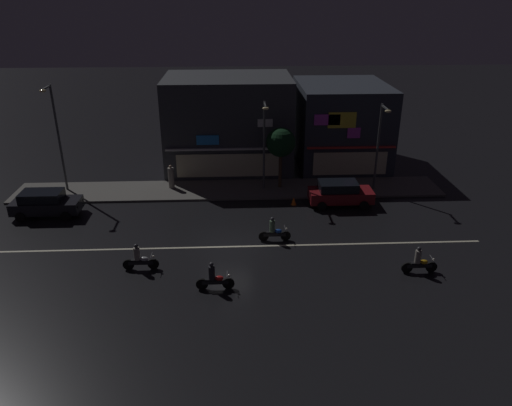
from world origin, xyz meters
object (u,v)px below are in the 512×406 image
object	(u,v)px
motorcycle_opposite_lane	(419,262)
traffic_cone	(294,201)
pedestrian_on_sidewalk	(171,177)
parked_car_near_kerb	(45,203)
motorcycle_lead	(139,259)
streetlamp_mid	(264,139)
motorcycle_following	(214,278)
streetlamp_west	(56,131)
motorcycle_trailing_far	(274,231)
streetlamp_east	(380,140)
parked_car_trailing	(340,193)

from	to	relation	value
motorcycle_opposite_lane	traffic_cone	size ratio (longest dim) A/B	3.45
pedestrian_on_sidewalk	motorcycle_opposite_lane	distance (m)	18.62
pedestrian_on_sidewalk	parked_car_near_kerb	distance (m)	8.69
pedestrian_on_sidewalk	motorcycle_lead	distance (m)	11.15
streetlamp_mid	motorcycle_following	size ratio (longest dim) A/B	3.38
parked_car_near_kerb	motorcycle_lead	world-z (taller)	parked_car_near_kerb
motorcycle_following	pedestrian_on_sidewalk	bearing A→B (deg)	-83.43
streetlamp_west	motorcycle_opposite_lane	xyz separation A→B (m)	(21.73, -11.92, -3.96)
traffic_cone	motorcycle_following	bearing A→B (deg)	-117.16
motorcycle_trailing_far	traffic_cone	xyz separation A→B (m)	(1.78, 5.10, -0.36)
streetlamp_west	motorcycle_following	xyz separation A→B (m)	(11.15, -12.96, -3.96)
traffic_cone	streetlamp_mid	bearing A→B (deg)	127.02
streetlamp_east	motorcycle_lead	distance (m)	18.54
pedestrian_on_sidewalk	motorcycle_following	distance (m)	13.63
streetlamp_east	motorcycle_lead	world-z (taller)	streetlamp_east
motorcycle_following	streetlamp_west	bearing A→B (deg)	-57.82
pedestrian_on_sidewalk	streetlamp_mid	bearing A→B (deg)	-75.89
streetlamp_west	motorcycle_opposite_lane	bearing A→B (deg)	-28.74
streetlamp_west	parked_car_trailing	world-z (taller)	streetlamp_west
motorcycle_opposite_lane	motorcycle_trailing_far	world-z (taller)	same
streetlamp_east	motorcycle_following	world-z (taller)	streetlamp_east
parked_car_near_kerb	parked_car_trailing	world-z (taller)	same
parked_car_trailing	traffic_cone	size ratio (longest dim) A/B	7.82
pedestrian_on_sidewalk	motorcycle_opposite_lane	size ratio (longest dim) A/B	0.92
streetlamp_east	parked_car_trailing	size ratio (longest dim) A/B	1.45
streetlamp_west	parked_car_near_kerb	world-z (taller)	streetlamp_west
streetlamp_mid	pedestrian_on_sidewalk	xyz separation A→B (m)	(-6.78, 0.68, -3.03)
streetlamp_east	parked_car_trailing	distance (m)	4.81
streetlamp_west	motorcycle_trailing_far	bearing A→B (deg)	-29.18
streetlamp_east	streetlamp_mid	bearing A→B (deg)	176.94
streetlamp_east	motorcycle_trailing_far	distance (m)	11.19
motorcycle_opposite_lane	motorcycle_trailing_far	xyz separation A→B (m)	(-7.25, 3.83, 0.00)
parked_car_near_kerb	streetlamp_east	bearing A→B (deg)	-172.39
pedestrian_on_sidewalk	motorcycle_opposite_lane	xyz separation A→B (m)	(14.13, -12.12, -0.31)
parked_car_trailing	traffic_cone	bearing A→B (deg)	177.67
streetlamp_east	motorcycle_opposite_lane	xyz separation A→B (m)	(-0.70, -11.00, -3.25)
streetlamp_west	streetlamp_mid	world-z (taller)	streetlamp_west
parked_car_trailing	motorcycle_following	size ratio (longest dim) A/B	2.26
streetlamp_mid	streetlamp_east	xyz separation A→B (m)	(8.05, -0.43, -0.09)
streetlamp_east	traffic_cone	bearing A→B (deg)	-161.42
motorcycle_following	traffic_cone	world-z (taller)	motorcycle_following
streetlamp_mid	motorcycle_lead	world-z (taller)	streetlamp_mid
motorcycle_trailing_far	parked_car_near_kerb	bearing A→B (deg)	159.99
motorcycle_lead	motorcycle_trailing_far	distance (m)	7.84
pedestrian_on_sidewalk	traffic_cone	distance (m)	9.25
streetlamp_west	motorcycle_lead	xyz separation A→B (m)	(7.17, -10.94, -3.96)
parked_car_trailing	motorcycle_following	world-z (taller)	parked_car_trailing
parked_car_near_kerb	motorcycle_trailing_far	world-z (taller)	parked_car_near_kerb
motorcycle_following	parked_car_trailing	bearing A→B (deg)	-138.46
streetlamp_east	pedestrian_on_sidewalk	bearing A→B (deg)	175.71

